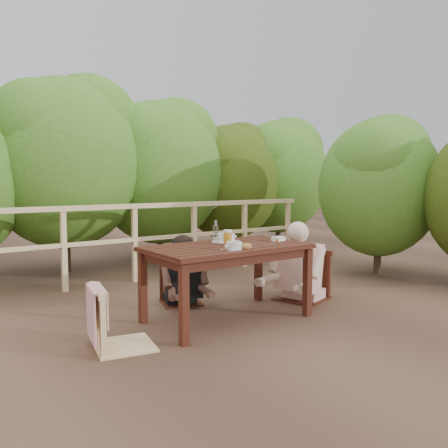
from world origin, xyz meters
TOP-DOWN VIEW (x-y plane):
  - ground at (0.00, 0.00)m, footprint 60.00×60.00m
  - table at (0.00, 0.00)m, footprint 1.50×0.84m
  - chair_left at (-1.09, -0.11)m, footprint 0.55×0.55m
  - chair_far at (-0.06, 0.75)m, footprint 0.51×0.51m
  - chair_right at (1.11, 0.11)m, footprint 0.62×0.62m
  - woman at (-0.06, 0.77)m, footprint 0.60×0.67m
  - diner_right at (1.14, 0.11)m, footprint 0.84×0.75m
  - railing at (0.00, 2.00)m, footprint 5.60×0.10m
  - hedge_row at (0.40, 3.20)m, footprint 6.60×1.60m
  - shrub_side at (3.20, -0.15)m, footprint 1.40×2.20m
  - soup_near at (-0.10, -0.24)m, footprint 0.24×0.24m
  - soup_far at (0.14, 0.21)m, footprint 0.29×0.29m
  - bread_roll at (-0.01, -0.29)m, footprint 0.11×0.09m
  - beer_glass at (0.02, 0.01)m, footprint 0.08×0.08m
  - bottle at (-0.02, 0.16)m, footprint 0.06×0.06m
  - tumbler at (0.09, -0.28)m, footprint 0.06×0.06m
  - butter_tub at (0.59, -0.06)m, footprint 0.15×0.12m

SIDE VIEW (x-z plane):
  - ground at x=0.00m, z-range 0.00..0.00m
  - table at x=0.00m, z-range 0.00..0.69m
  - chair_far at x=-0.06m, z-range 0.00..0.82m
  - chair_left at x=-1.09m, z-range 0.00..0.93m
  - chair_right at x=1.11m, z-range 0.00..1.00m
  - railing at x=0.00m, z-range 0.00..1.01m
  - woman at x=-0.06m, z-range 0.00..1.14m
  - diner_right at x=1.14m, z-range 0.00..1.43m
  - butter_tub at x=0.59m, z-range 0.69..0.75m
  - bread_roll at x=-0.01m, z-range 0.69..0.76m
  - tumbler at x=0.09m, z-range 0.69..0.76m
  - soup_near at x=-0.10m, z-range 0.69..0.77m
  - soup_far at x=0.14m, z-range 0.69..0.79m
  - beer_glass at x=0.02m, z-range 0.69..0.85m
  - bottle at x=-0.02m, z-range 0.69..0.93m
  - shrub_side at x=3.20m, z-range 0.00..2.90m
  - hedge_row at x=0.40m, z-range 0.00..3.80m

